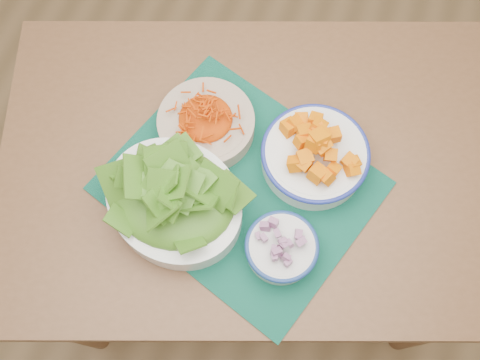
# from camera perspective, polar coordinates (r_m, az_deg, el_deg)

# --- Properties ---
(ground) EXTENTS (4.00, 4.00, 0.00)m
(ground) POSITION_cam_1_polar(r_m,az_deg,el_deg) (1.83, -12.12, -11.80)
(ground) COLOR #A07A4D
(ground) RESTS_ON ground
(table) EXTENTS (1.24, 1.02, 0.75)m
(table) POSITION_cam_1_polar(r_m,az_deg,el_deg) (1.21, 1.38, -0.25)
(table) COLOR brown
(table) RESTS_ON ground
(placemat) EXTENTS (0.60, 0.54, 0.00)m
(placemat) POSITION_cam_1_polar(r_m,az_deg,el_deg) (1.09, 0.00, -0.61)
(placemat) COLOR #053328
(placemat) RESTS_ON table
(carrot_bowl) EXTENTS (0.24, 0.24, 0.08)m
(carrot_bowl) POSITION_cam_1_polar(r_m,az_deg,el_deg) (1.11, -3.65, 6.24)
(carrot_bowl) COLOR tan
(carrot_bowl) RESTS_ON placemat
(squash_bowl) EXTENTS (0.23, 0.23, 0.11)m
(squash_bowl) POSITION_cam_1_polar(r_m,az_deg,el_deg) (1.07, 8.09, 2.95)
(squash_bowl) COLOR white
(squash_bowl) RESTS_ON placemat
(lettuce_bowl) EXTENTS (0.35, 0.32, 0.14)m
(lettuce_bowl) POSITION_cam_1_polar(r_m,az_deg,el_deg) (1.02, -7.15, -1.84)
(lettuce_bowl) COLOR white
(lettuce_bowl) RESTS_ON placemat
(onion_bowl) EXTENTS (0.14, 0.14, 0.07)m
(onion_bowl) POSITION_cam_1_polar(r_m,az_deg,el_deg) (1.01, 4.48, -7.13)
(onion_bowl) COLOR silver
(onion_bowl) RESTS_ON placemat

